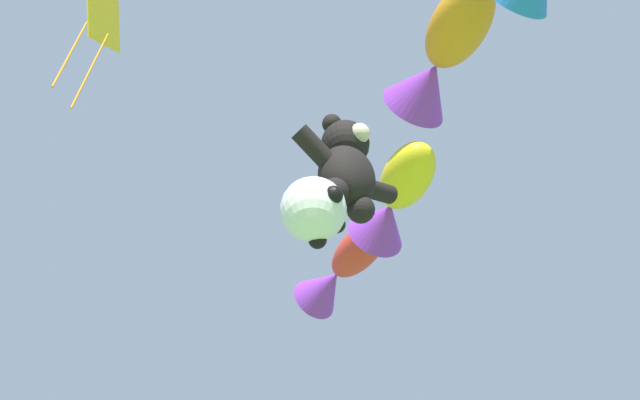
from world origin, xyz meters
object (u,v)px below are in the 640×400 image
at_px(fish_kite_goldfin, 395,199).
at_px(diamond_kite, 100,22).
at_px(fish_kite_crimson, 342,268).
at_px(fish_kite_tangerine, 441,57).
at_px(soccer_ball_kite, 314,210).
at_px(teddy_bear_kite, 347,166).

relative_size(fish_kite_goldfin, diamond_kite, 0.76).
xyz_separation_m(fish_kite_goldfin, diamond_kite, (-5.13, 1.05, 1.17)).
distance_m(fish_kite_crimson, fish_kite_tangerine, 4.56).
height_order(soccer_ball_kite, fish_kite_tangerine, fish_kite_tangerine).
bearing_deg(soccer_ball_kite, fish_kite_tangerine, -34.98).
distance_m(soccer_ball_kite, fish_kite_tangerine, 4.17).
relative_size(fish_kite_tangerine, diamond_kite, 0.83).
bearing_deg(fish_kite_crimson, teddy_bear_kite, -131.79).
xyz_separation_m(teddy_bear_kite, fish_kite_tangerine, (1.00, -1.13, 2.42)).
height_order(teddy_bear_kite, soccer_ball_kite, teddy_bear_kite).
distance_m(teddy_bear_kite, fish_kite_tangerine, 2.85).
xyz_separation_m(teddy_bear_kite, diamond_kite, (-3.15, 1.99, 2.85)).
bearing_deg(diamond_kite, fish_kite_tangerine, -36.93).
relative_size(soccer_ball_kite, fish_kite_goldfin, 0.36).
bearing_deg(soccer_ball_kite, fish_kite_crimson, 43.20).
bearing_deg(fish_kite_goldfin, teddy_bear_kite, -154.62).
relative_size(soccer_ball_kite, fish_kite_crimson, 0.32).
bearing_deg(soccer_ball_kite, fish_kite_goldfin, 21.00).
xyz_separation_m(soccer_ball_kite, fish_kite_goldfin, (2.54, 0.98, 2.97)).
height_order(fish_kite_tangerine, diamond_kite, diamond_kite).
relative_size(teddy_bear_kite, fish_kite_goldfin, 0.76).
bearing_deg(fish_kite_goldfin, diamond_kite, 168.43).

